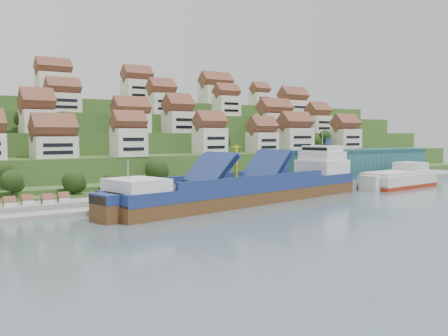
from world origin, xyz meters
TOP-DOWN VIEW (x-y plane):
  - ground at (0.00, 0.00)m, footprint 300.00×300.00m
  - quay at (20.00, 15.00)m, footprint 180.00×14.00m
  - pebble_beach at (-58.00, 12.00)m, footprint 45.00×20.00m
  - hillside at (0.00, 103.55)m, footprint 260.00×128.00m
  - hillside_village at (1.00, 61.14)m, footprint 158.57×63.92m
  - hillside_trees at (-11.04, 45.48)m, footprint 139.95×60.82m
  - warehouse at (52.00, 17.00)m, footprint 60.00×15.00m
  - flagpole at (18.11, 10.00)m, footprint 1.28×0.16m
  - beach_huts at (-60.00, 10.75)m, footprint 14.40×3.70m
  - cargo_ship at (-7.96, -0.63)m, footprint 81.87×26.22m
  - second_ship at (53.30, -0.37)m, footprint 31.43×14.32m

SIDE VIEW (x-z plane):
  - ground at x=0.00m, z-range 0.00..0.00m
  - pebble_beach at x=-58.00m, z-range 0.00..1.00m
  - quay at x=20.00m, z-range 0.00..2.20m
  - beach_huts at x=-60.00m, z-range 1.00..3.20m
  - second_ship at x=53.30m, z-range -1.75..7.08m
  - cargo_ship at x=-7.96m, z-range -5.59..12.39m
  - flagpole at x=18.11m, z-range 2.88..10.88m
  - warehouse at x=52.00m, z-range 2.20..12.20m
  - hillside at x=0.00m, z-range -4.84..26.16m
  - hillside_trees at x=-11.04m, z-range 1.46..32.50m
  - hillside_village at x=1.00m, z-range 9.81..39.34m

